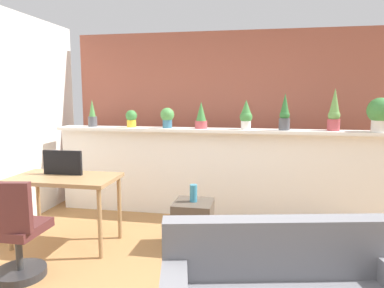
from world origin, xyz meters
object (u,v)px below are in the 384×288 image
Objects in this scene: potted_plant_0 at (92,115)px; potted_plant_3 at (201,116)px; desk at (65,184)px; side_cube_shelf at (193,225)px; office_chair at (15,238)px; vase_on_shelf at (193,193)px; potted_plant_5 at (285,114)px; tv_monitor at (63,163)px; potted_plant_6 at (334,112)px; potted_plant_1 at (131,118)px; potted_plant_2 at (167,117)px; potted_plant_4 at (246,115)px; potted_plant_7 at (380,113)px.

potted_plant_3 is (1.52, -0.01, 0.01)m from potted_plant_0.
desk reaches higher than side_cube_shelf.
office_chair is (-1.31, -1.96, -0.94)m from potted_plant_3.
potted_plant_3 is 1.92× the size of vase_on_shelf.
tv_monitor is at bearing -155.82° from potted_plant_5.
potted_plant_1 is at bearing 179.98° from potted_plant_6.
potted_plant_2 reaches higher than side_cube_shelf.
potted_plant_4 reaches higher than potted_plant_3.
potted_plant_7 is at bearing 16.88° from tv_monitor.
office_chair is (-1.89, -1.94, -0.97)m from potted_plant_4.
side_cube_shelf is (-0.50, -1.01, -1.10)m from potted_plant_4.
potted_plant_5 is at bearing -1.03° from potted_plant_2.
potted_plant_0 is 2.57m from potted_plant_5.
potted_plant_0 is 1.61× the size of potted_plant_1.
potted_plant_0 is at bearing 179.27° from potted_plant_2.
potted_plant_7 is at bearing -0.93° from potted_plant_5.
office_chair is (-0.36, -1.97, -0.90)m from potted_plant_1.
potted_plant_1 is at bearing 177.60° from potted_plant_2.
potted_plant_1 is at bearing 178.62° from potted_plant_5.
potted_plant_2 is at bearing -179.09° from potted_plant_3.
potted_plant_6 is 0.50m from potted_plant_7.
potted_plant_0 is 0.85× the size of tv_monitor.
potted_plant_0 is 3.16m from potted_plant_6.
potted_plant_6 reaches higher than vase_on_shelf.
potted_plant_2 is at bearing -0.73° from potted_plant_0.
potted_plant_1 is 3.10m from potted_plant_7.
potted_plant_7 is 2.55m from side_cube_shelf.
potted_plant_6 is at bearing 0.12° from potted_plant_0.
tv_monitor is (-2.98, -1.12, -0.52)m from potted_plant_6.
potted_plant_2 is 0.77× the size of potted_plant_3.
vase_on_shelf is at bearing -116.44° from potted_plant_4.
tv_monitor is (0.18, -1.11, -0.44)m from potted_plant_0.
potted_plant_3 reaches higher than side_cube_shelf.
potted_plant_5 reaches higher than office_chair.
desk is 1.43m from side_cube_shelf.
potted_plant_3 is at bearing -179.54° from potted_plant_6.
potted_plant_6 is 0.57× the size of office_chair.
desk is at bearing -137.06° from potted_plant_3.
vase_on_shelf is (1.42, 0.09, -0.29)m from tv_monitor.
potted_plant_7 is (3.09, -0.07, 0.10)m from potted_plant_1.
office_chair is (-2.36, -1.92, -0.98)m from potted_plant_5.
potted_plant_1 is 0.62× the size of potted_plant_4.
tv_monitor reaches higher than vase_on_shelf.
potted_plant_1 is at bearing 0.77° from potted_plant_0.
office_chair is at bearing -134.35° from potted_plant_4.
potted_plant_4 reaches higher than potted_plant_2.
potted_plant_3 reaches higher than vase_on_shelf.
potted_plant_7 is 0.81× the size of side_cube_shelf.
potted_plant_6 is 1.04× the size of side_cube_shelf.
desk is (-3.41, -1.13, -0.73)m from potted_plant_7.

